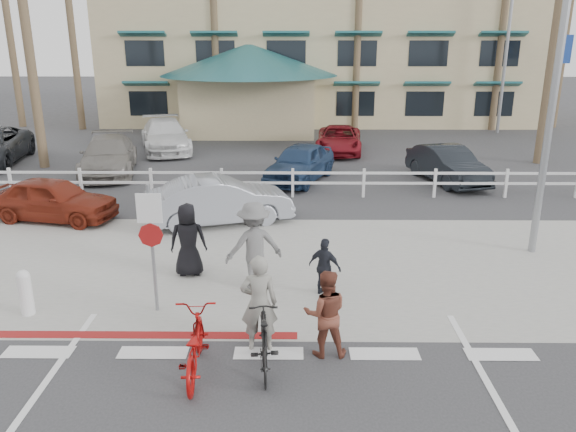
{
  "coord_description": "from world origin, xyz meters",
  "views": [
    {
      "loc": [
        0.42,
        -7.89,
        5.24
      ],
      "look_at": [
        0.3,
        3.74,
        1.5
      ],
      "focal_mm": 35.0,
      "sensor_mm": 36.0,
      "label": 1
    }
  ],
  "objects_px": {
    "bike_black": "(264,341)",
    "car_white_sedan": "(220,200)",
    "sign_post": "(152,243)",
    "bike_red": "(194,345)",
    "car_red_compact": "(53,199)"
  },
  "relations": [
    {
      "from": "bike_black",
      "to": "car_white_sedan",
      "type": "xyz_separation_m",
      "value": [
        -1.66,
        7.56,
        0.18
      ]
    },
    {
      "from": "bike_black",
      "to": "car_white_sedan",
      "type": "relative_size",
      "value": 0.4
    },
    {
      "from": "car_white_sedan",
      "to": "sign_post",
      "type": "bearing_deg",
      "value": 155.9
    },
    {
      "from": "bike_red",
      "to": "bike_black",
      "type": "bearing_deg",
      "value": -177.86
    },
    {
      "from": "car_white_sedan",
      "to": "car_red_compact",
      "type": "bearing_deg",
      "value": 69.15
    },
    {
      "from": "car_white_sedan",
      "to": "bike_red",
      "type": "bearing_deg",
      "value": 165.97
    },
    {
      "from": "bike_black",
      "to": "car_white_sedan",
      "type": "bearing_deg",
      "value": -81.81
    },
    {
      "from": "sign_post",
      "to": "car_white_sedan",
      "type": "relative_size",
      "value": 0.69
    },
    {
      "from": "bike_black",
      "to": "car_red_compact",
      "type": "relative_size",
      "value": 0.45
    },
    {
      "from": "sign_post",
      "to": "car_white_sedan",
      "type": "xyz_separation_m",
      "value": [
        0.59,
        5.52,
        -0.76
      ]
    },
    {
      "from": "bike_red",
      "to": "car_red_compact",
      "type": "xyz_separation_m",
      "value": [
        -5.52,
        7.92,
        0.14
      ]
    },
    {
      "from": "bike_black",
      "to": "car_red_compact",
      "type": "height_order",
      "value": "car_red_compact"
    },
    {
      "from": "sign_post",
      "to": "bike_red",
      "type": "distance_m",
      "value": 2.61
    },
    {
      "from": "bike_black",
      "to": "car_white_sedan",
      "type": "height_order",
      "value": "car_white_sedan"
    },
    {
      "from": "sign_post",
      "to": "car_white_sedan",
      "type": "bearing_deg",
      "value": 83.94
    }
  ]
}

